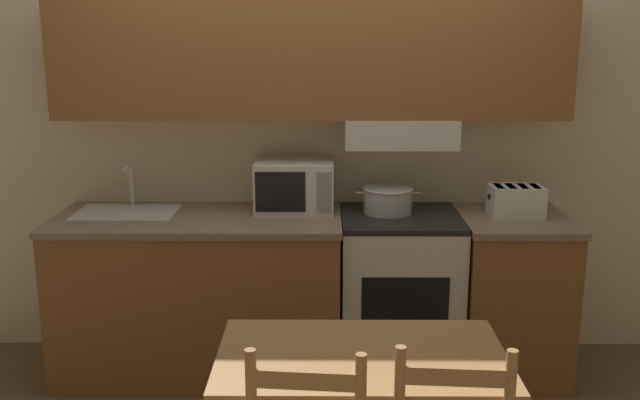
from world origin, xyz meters
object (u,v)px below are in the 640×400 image
Objects in this scene: microwave at (294,185)px; dining_table at (361,383)px; stove_range at (399,293)px; sink_basin at (126,213)px; cooking_pot at (388,199)px; toaster at (516,201)px.

microwave is 1.58m from dining_table.
stove_range is 0.84m from microwave.
stove_range is 1.56m from sink_basin.
cooking_pot is 1.43m from sink_basin.
stove_range is 2.07× the size of microwave.
sink_basin is (-0.91, -0.14, -0.12)m from microwave.
toaster is at bearing -6.58° from cooking_pot.
sink_basin is (-1.42, -0.08, -0.06)m from cooking_pot.
microwave is 0.93m from sink_basin.
microwave reaches higher than dining_table.
sink_basin is 1.83m from dining_table.
cooking_pot is at bearing -6.67° from microwave.
microwave is at bearing 9.00° from sink_basin.
microwave reaches higher than cooking_pot.
microwave is 0.41× the size of dining_table.
sink_basin is at bearing -179.13° from stove_range.
stove_range is 0.53m from cooking_pot.
toaster is at bearing -6.62° from microwave.
sink_basin is at bearing -179.88° from toaster.
dining_table is at bearing -48.09° from sink_basin.
stove_range reaches higher than dining_table.
sink_basin is (-2.11, -0.00, -0.07)m from toaster.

